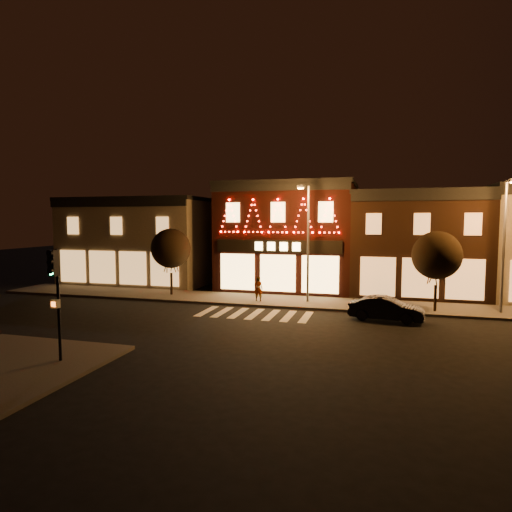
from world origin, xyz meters
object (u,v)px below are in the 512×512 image
at_px(traffic_signal_near, 55,283).
at_px(dark_sedan, 386,309).
at_px(streetlamp_mid, 307,234).
at_px(pedestrian, 258,289).

relative_size(traffic_signal_near, dark_sedan, 1.08).
bearing_deg(dark_sedan, streetlamp_mid, 63.60).
xyz_separation_m(traffic_signal_near, pedestrian, (4.00, 13.81, -2.18)).
distance_m(traffic_signal_near, dark_sedan, 16.46).
distance_m(dark_sedan, pedestrian, 8.48).
height_order(streetlamp_mid, pedestrian, streetlamp_mid).
bearing_deg(pedestrian, traffic_signal_near, 73.08).
height_order(traffic_signal_near, dark_sedan, traffic_signal_near).
xyz_separation_m(traffic_signal_near, dark_sedan, (11.99, 11.00, -2.49)).
xyz_separation_m(traffic_signal_near, streetlamp_mid, (7.09, 14.35, 1.40)).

